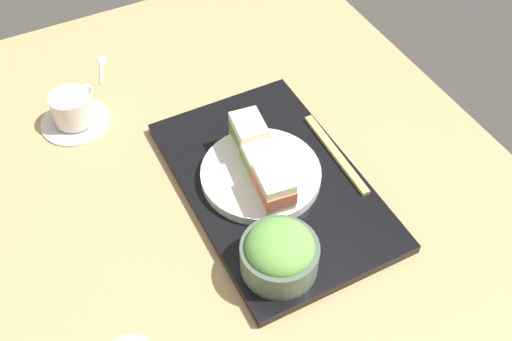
{
  "coord_description": "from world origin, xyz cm",
  "views": [
    {
      "loc": [
        -52.7,
        25.82,
        81.3
      ],
      "look_at": [
        6.43,
        -4.56,
        5.0
      ],
      "focal_mm": 42.34,
      "sensor_mm": 36.0,
      "label": 1
    }
  ],
  "objects_px": {
    "sandwich_middle": "(261,162)",
    "salad_bowl": "(279,253)",
    "coffee_cup": "(73,111)",
    "sandwich_near": "(274,186)",
    "teaspoon": "(101,62)",
    "chopsticks_pair": "(336,153)",
    "sandwich_plate": "(261,174)",
    "sandwich_far": "(249,134)"
  },
  "relations": [
    {
      "from": "sandwich_middle",
      "to": "sandwich_far",
      "type": "height_order",
      "value": "sandwich_far"
    },
    {
      "from": "salad_bowl",
      "to": "chopsticks_pair",
      "type": "bearing_deg",
      "value": -51.96
    },
    {
      "from": "chopsticks_pair",
      "to": "coffee_cup",
      "type": "height_order",
      "value": "coffee_cup"
    },
    {
      "from": "sandwich_near",
      "to": "coffee_cup",
      "type": "relative_size",
      "value": 0.61
    },
    {
      "from": "coffee_cup",
      "to": "sandwich_near",
      "type": "bearing_deg",
      "value": -147.0
    },
    {
      "from": "chopsticks_pair",
      "to": "coffee_cup",
      "type": "xyz_separation_m",
      "value": [
        0.31,
        0.39,
        0.01
      ]
    },
    {
      "from": "sandwich_plate",
      "to": "chopsticks_pair",
      "type": "distance_m",
      "value": 0.14
    },
    {
      "from": "sandwich_near",
      "to": "teaspoon",
      "type": "bearing_deg",
      "value": 15.18
    },
    {
      "from": "sandwich_plate",
      "to": "teaspoon",
      "type": "xyz_separation_m",
      "value": [
        0.45,
        0.15,
        -0.02
      ]
    },
    {
      "from": "sandwich_middle",
      "to": "coffee_cup",
      "type": "distance_m",
      "value": 0.39
    },
    {
      "from": "sandwich_plate",
      "to": "chopsticks_pair",
      "type": "bearing_deg",
      "value": -95.28
    },
    {
      "from": "chopsticks_pair",
      "to": "teaspoon",
      "type": "bearing_deg",
      "value": 32.12
    },
    {
      "from": "sandwich_near",
      "to": "sandwich_far",
      "type": "xyz_separation_m",
      "value": [
        0.12,
        -0.02,
        0.0
      ]
    },
    {
      "from": "coffee_cup",
      "to": "sandwich_middle",
      "type": "bearing_deg",
      "value": -141.09
    },
    {
      "from": "sandwich_plate",
      "to": "coffee_cup",
      "type": "relative_size",
      "value": 1.57
    },
    {
      "from": "salad_bowl",
      "to": "teaspoon",
      "type": "relative_size",
      "value": 1.29
    },
    {
      "from": "sandwich_plate",
      "to": "sandwich_far",
      "type": "distance_m",
      "value": 0.07
    },
    {
      "from": "sandwich_far",
      "to": "coffee_cup",
      "type": "bearing_deg",
      "value": 46.26
    },
    {
      "from": "sandwich_plate",
      "to": "coffee_cup",
      "type": "bearing_deg",
      "value": 38.91
    },
    {
      "from": "sandwich_near",
      "to": "sandwich_far",
      "type": "height_order",
      "value": "sandwich_far"
    },
    {
      "from": "sandwich_middle",
      "to": "salad_bowl",
      "type": "relative_size",
      "value": 0.66
    },
    {
      "from": "sandwich_plate",
      "to": "sandwich_near",
      "type": "xyz_separation_m",
      "value": [
        -0.06,
        0.01,
        0.04
      ]
    },
    {
      "from": "chopsticks_pair",
      "to": "sandwich_far",
      "type": "bearing_deg",
      "value": 61.39
    },
    {
      "from": "sandwich_near",
      "to": "salad_bowl",
      "type": "bearing_deg",
      "value": 155.52
    },
    {
      "from": "sandwich_middle",
      "to": "teaspoon",
      "type": "distance_m",
      "value": 0.48
    },
    {
      "from": "sandwich_plate",
      "to": "sandwich_near",
      "type": "height_order",
      "value": "sandwich_near"
    },
    {
      "from": "sandwich_near",
      "to": "chopsticks_pair",
      "type": "height_order",
      "value": "sandwich_near"
    },
    {
      "from": "sandwich_near",
      "to": "sandwich_far",
      "type": "relative_size",
      "value": 1.05
    },
    {
      "from": "sandwich_plate",
      "to": "sandwich_middle",
      "type": "distance_m",
      "value": 0.03
    },
    {
      "from": "chopsticks_pair",
      "to": "sandwich_middle",
      "type": "bearing_deg",
      "value": 84.72
    },
    {
      "from": "sandwich_plate",
      "to": "salad_bowl",
      "type": "height_order",
      "value": "salad_bowl"
    },
    {
      "from": "sandwich_near",
      "to": "salad_bowl",
      "type": "xyz_separation_m",
      "value": [
        -0.11,
        0.05,
        -0.01
      ]
    },
    {
      "from": "salad_bowl",
      "to": "teaspoon",
      "type": "xyz_separation_m",
      "value": [
        0.62,
        0.09,
        -0.05
      ]
    },
    {
      "from": "coffee_cup",
      "to": "teaspoon",
      "type": "xyz_separation_m",
      "value": [
        0.15,
        -0.1,
        -0.03
      ]
    },
    {
      "from": "sandwich_plate",
      "to": "sandwich_near",
      "type": "bearing_deg",
      "value": 172.39
    },
    {
      "from": "sandwich_near",
      "to": "sandwich_far",
      "type": "distance_m",
      "value": 0.12
    },
    {
      "from": "chopsticks_pair",
      "to": "coffee_cup",
      "type": "bearing_deg",
      "value": 50.9
    },
    {
      "from": "sandwich_near",
      "to": "sandwich_far",
      "type": "bearing_deg",
      "value": -7.61
    },
    {
      "from": "sandwich_plate",
      "to": "coffee_cup",
      "type": "xyz_separation_m",
      "value": [
        0.3,
        0.24,
        0.0
      ]
    },
    {
      "from": "chopsticks_pair",
      "to": "teaspoon",
      "type": "xyz_separation_m",
      "value": [
        0.46,
        0.29,
        -0.02
      ]
    },
    {
      "from": "sandwich_far",
      "to": "teaspoon",
      "type": "height_order",
      "value": "sandwich_far"
    },
    {
      "from": "salad_bowl",
      "to": "sandwich_near",
      "type": "bearing_deg",
      "value": -24.48
    }
  ]
}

